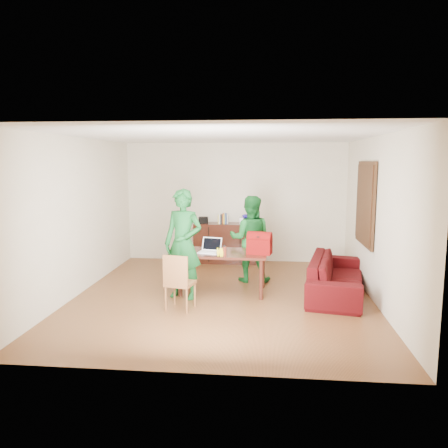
# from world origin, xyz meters

# --- Properties ---
(room) EXTENTS (5.20, 5.70, 2.90)m
(room) POSITION_xyz_m (0.01, 0.13, 1.31)
(room) COLOR #482B12
(room) RESTS_ON ground
(table) EXTENTS (1.56, 0.90, 0.72)m
(table) POSITION_xyz_m (-0.03, 0.26, 0.63)
(table) COLOR black
(table) RESTS_ON ground
(chair) EXTENTS (0.48, 0.46, 0.89)m
(chair) POSITION_xyz_m (-0.60, -0.72, 0.26)
(chair) COLOR brown
(chair) RESTS_ON ground
(person_near) EXTENTS (0.77, 0.60, 1.84)m
(person_near) POSITION_xyz_m (-0.65, -0.11, 0.92)
(person_near) COLOR #125220
(person_near) RESTS_ON ground
(person_far) EXTENTS (0.82, 0.65, 1.65)m
(person_far) POSITION_xyz_m (0.42, 1.03, 0.82)
(person_far) COLOR #166324
(person_far) RESTS_ON ground
(laptop) EXTENTS (0.39, 0.31, 0.25)m
(laptop) POSITION_xyz_m (-0.26, 0.17, 0.77)
(laptop) COLOR white
(laptop) RESTS_ON table
(bananas) EXTENTS (0.17, 0.13, 0.06)m
(bananas) POSITION_xyz_m (-0.03, -0.13, 0.75)
(bananas) COLOR yellow
(bananas) RESTS_ON table
(bottle) EXTENTS (0.08, 0.08, 0.19)m
(bottle) POSITION_xyz_m (0.04, -0.11, 0.82)
(bottle) COLOR #5A1F14
(bottle) RESTS_ON table
(red_bag) EXTENTS (0.45, 0.32, 0.30)m
(red_bag) POSITION_xyz_m (0.61, 0.17, 0.87)
(red_bag) COLOR maroon
(red_bag) RESTS_ON table
(sofa) EXTENTS (1.28, 2.34, 0.65)m
(sofa) POSITION_xyz_m (1.95, 0.34, 0.32)
(sofa) COLOR #3F0C08
(sofa) RESTS_ON ground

